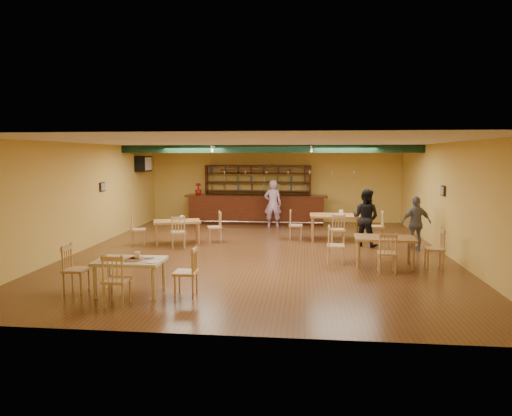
# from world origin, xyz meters

# --- Properties ---
(floor) EXTENTS (12.00, 12.00, 0.00)m
(floor) POSITION_xyz_m (0.00, 0.00, 0.00)
(floor) COLOR #513417
(floor) RESTS_ON ground
(ceiling_beam) EXTENTS (10.00, 0.30, 0.25)m
(ceiling_beam) POSITION_xyz_m (0.00, 2.80, 2.87)
(ceiling_beam) COLOR black
(ceiling_beam) RESTS_ON ceiling
(track_rail_left) EXTENTS (0.05, 2.50, 0.05)m
(track_rail_left) POSITION_xyz_m (-1.80, 3.40, 2.94)
(track_rail_left) COLOR white
(track_rail_left) RESTS_ON ceiling
(track_rail_right) EXTENTS (0.05, 2.50, 0.05)m
(track_rail_right) POSITION_xyz_m (1.40, 3.40, 2.94)
(track_rail_right) COLOR white
(track_rail_right) RESTS_ON ceiling
(ac_unit) EXTENTS (0.34, 0.70, 0.48)m
(ac_unit) POSITION_xyz_m (-4.80, 4.20, 2.35)
(ac_unit) COLOR white
(ac_unit) RESTS_ON wall_left
(picture_left) EXTENTS (0.04, 0.34, 0.28)m
(picture_left) POSITION_xyz_m (-4.97, 1.00, 1.70)
(picture_left) COLOR black
(picture_left) RESTS_ON wall_left
(picture_right) EXTENTS (0.04, 0.34, 0.28)m
(picture_right) POSITION_xyz_m (4.97, 0.50, 1.70)
(picture_right) COLOR black
(picture_right) RESTS_ON wall_right
(bar_counter) EXTENTS (5.47, 0.85, 1.13)m
(bar_counter) POSITION_xyz_m (-0.66, 5.15, 0.56)
(bar_counter) COLOR #35150A
(bar_counter) RESTS_ON ground
(back_bar_hutch) EXTENTS (4.23, 0.40, 2.28)m
(back_bar_hutch) POSITION_xyz_m (-0.66, 5.78, 1.14)
(back_bar_hutch) COLOR #35150A
(back_bar_hutch) RESTS_ON ground
(poinsettia) EXTENTS (0.32, 0.32, 0.45)m
(poinsettia) POSITION_xyz_m (-2.94, 5.15, 1.36)
(poinsettia) COLOR #9D110E
(poinsettia) RESTS_ON bar_counter
(dining_table_a) EXTENTS (1.58, 1.23, 0.69)m
(dining_table_a) POSITION_xyz_m (-2.63, 0.96, 0.35)
(dining_table_a) COLOR #AB6C3C
(dining_table_a) RESTS_ON ground
(dining_table_b) EXTENTS (1.63, 0.99, 0.81)m
(dining_table_b) POSITION_xyz_m (2.20, 1.97, 0.41)
(dining_table_b) COLOR #AB6C3C
(dining_table_b) RESTS_ON ground
(dining_table_d) EXTENTS (1.47, 0.94, 0.71)m
(dining_table_d) POSITION_xyz_m (3.13, -1.32, 0.35)
(dining_table_d) COLOR #AB6C3C
(dining_table_d) RESTS_ON ground
(near_table) EXTENTS (1.28, 0.83, 0.68)m
(near_table) POSITION_xyz_m (-2.11, -4.17, 0.34)
(near_table) COLOR tan
(near_table) RESTS_ON ground
(pizza_tray) EXTENTS (0.46, 0.46, 0.01)m
(pizza_tray) POSITION_xyz_m (-2.02, -4.17, 0.69)
(pizza_tray) COLOR silver
(pizza_tray) RESTS_ON near_table
(parmesan_shaker) EXTENTS (0.07, 0.07, 0.11)m
(parmesan_shaker) POSITION_xyz_m (-2.52, -4.31, 0.74)
(parmesan_shaker) COLOR #EAE5C6
(parmesan_shaker) RESTS_ON near_table
(napkin_stack) EXTENTS (0.24, 0.20, 0.03)m
(napkin_stack) POSITION_xyz_m (-1.79, -3.99, 0.70)
(napkin_stack) COLOR white
(napkin_stack) RESTS_ON near_table
(pizza_server) EXTENTS (0.33, 0.14, 0.00)m
(pizza_server) POSITION_xyz_m (-1.88, -4.13, 0.70)
(pizza_server) COLOR silver
(pizza_server) RESTS_ON pizza_tray
(side_plate) EXTENTS (0.22, 0.22, 0.01)m
(side_plate) POSITION_xyz_m (-1.61, -4.35, 0.69)
(side_plate) COLOR white
(side_plate) RESTS_ON near_table
(patron_bar) EXTENTS (0.66, 0.46, 1.76)m
(patron_bar) POSITION_xyz_m (0.05, 4.33, 0.88)
(patron_bar) COLOR #8A4699
(patron_bar) RESTS_ON ground
(patron_right_a) EXTENTS (1.03, 0.96, 1.68)m
(patron_right_a) POSITION_xyz_m (3.00, 1.17, 0.84)
(patron_right_a) COLOR black
(patron_right_a) RESTS_ON ground
(patron_right_b) EXTENTS (0.96, 0.58, 1.52)m
(patron_right_b) POSITION_xyz_m (4.33, 0.68, 0.76)
(patron_right_b) COLOR slate
(patron_right_b) RESTS_ON ground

